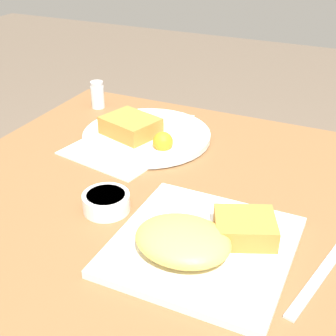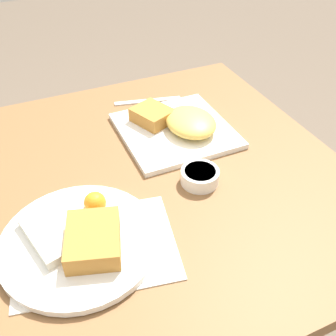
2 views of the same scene
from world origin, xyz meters
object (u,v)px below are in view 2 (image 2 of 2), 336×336
object	(u,v)px
plate_square_near	(178,125)
sauce_ramekin	(200,176)
plate_oval_far	(80,239)
butter_knife	(148,101)

from	to	relation	value
plate_square_near	sauce_ramekin	bearing A→B (deg)	168.91
plate_oval_far	sauce_ramekin	size ratio (longest dim) A/B	3.51
plate_oval_far	sauce_ramekin	xyz separation A→B (m)	(0.07, -0.28, -0.00)
butter_knife	plate_square_near	bearing A→B (deg)	107.49
sauce_ramekin	plate_square_near	bearing A→B (deg)	-11.09
plate_oval_far	plate_square_near	bearing A→B (deg)	-50.57
plate_square_near	sauce_ramekin	size ratio (longest dim) A/B	3.23
plate_square_near	plate_oval_far	xyz separation A→B (m)	(-0.26, 0.32, -0.00)
sauce_ramekin	plate_oval_far	bearing A→B (deg)	103.67
plate_square_near	sauce_ramekin	xyz separation A→B (m)	(-0.19, 0.04, -0.00)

